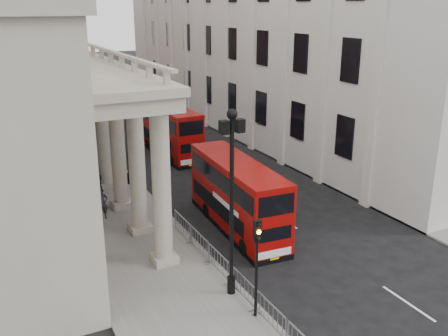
% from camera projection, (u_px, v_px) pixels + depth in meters
% --- Properties ---
extents(sidewalk_west, '(6.00, 140.00, 0.12)m').
position_uv_depth(sidewalk_west, '(71.00, 153.00, 43.43)').
color(sidewalk_west, slate).
rests_on(sidewalk_west, ground).
extents(sidewalk_east, '(3.00, 140.00, 0.12)m').
position_uv_depth(sidewalk_east, '(238.00, 133.00, 50.38)').
color(sidewalk_east, slate).
rests_on(sidewalk_east, ground).
extents(kerb, '(0.20, 140.00, 0.14)m').
position_uv_depth(kerb, '(105.00, 149.00, 44.67)').
color(kerb, slate).
rests_on(kerb, ground).
extents(east_building, '(8.00, 55.00, 25.00)m').
position_uv_depth(east_building, '(252.00, 4.00, 49.27)').
color(east_building, beige).
rests_on(east_building, ground).
extents(lamp_post_south, '(1.05, 0.44, 8.32)m').
position_uv_depth(lamp_post_south, '(232.00, 192.00, 20.77)').
color(lamp_post_south, black).
rests_on(lamp_post_south, sidewalk_west).
extents(lamp_post_mid, '(1.05, 0.44, 8.32)m').
position_uv_depth(lamp_post_mid, '(126.00, 118.00, 34.41)').
color(lamp_post_mid, black).
rests_on(lamp_post_mid, sidewalk_west).
extents(lamp_post_north, '(1.05, 0.44, 8.32)m').
position_uv_depth(lamp_post_north, '(80.00, 86.00, 48.05)').
color(lamp_post_north, black).
rests_on(lamp_post_north, sidewalk_west).
extents(traffic_light, '(0.28, 0.33, 4.30)m').
position_uv_depth(traffic_light, '(257.00, 251.00, 19.65)').
color(traffic_light, black).
rests_on(traffic_light, sidewalk_west).
extents(crowd_barriers, '(0.50, 18.75, 1.10)m').
position_uv_depth(crowd_barriers, '(256.00, 300.00, 20.68)').
color(crowd_barriers, gray).
rests_on(crowd_barriers, sidewalk_west).
extents(bus_near, '(2.79, 9.41, 4.01)m').
position_uv_depth(bus_near, '(237.00, 194.00, 28.40)').
color(bus_near, '#920806').
rests_on(bus_near, ground).
extents(bus_far, '(2.65, 9.80, 4.20)m').
position_uv_depth(bus_far, '(168.00, 129.00, 42.92)').
color(bus_far, '#930806').
rests_on(bus_far, ground).
extents(pedestrian_a, '(0.72, 0.49, 1.92)m').
position_uv_depth(pedestrian_a, '(102.00, 204.00, 29.71)').
color(pedestrian_a, '#222227').
rests_on(pedestrian_a, sidewalk_west).
extents(pedestrian_b, '(0.88, 0.74, 1.62)m').
position_uv_depth(pedestrian_b, '(97.00, 181.00, 34.08)').
color(pedestrian_b, black).
rests_on(pedestrian_b, sidewalk_west).
extents(pedestrian_c, '(0.98, 0.67, 1.91)m').
position_uv_depth(pedestrian_c, '(82.00, 178.00, 34.15)').
color(pedestrian_c, black).
rests_on(pedestrian_c, sidewalk_west).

